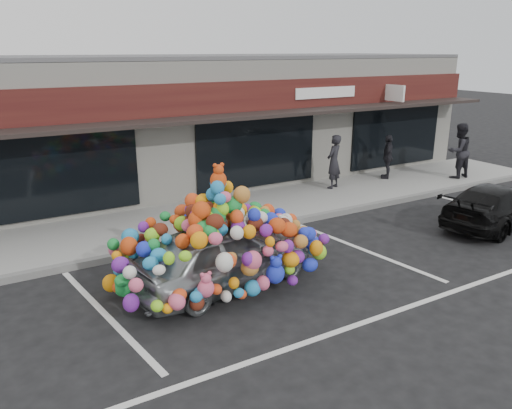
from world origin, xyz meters
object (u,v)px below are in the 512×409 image
black_sedan (496,205)px  pedestrian_a (334,162)px  toy_car (222,247)px  pedestrian_c (388,157)px  pedestrian_b (459,151)px

black_sedan → pedestrian_a: bearing=9.4°
toy_car → pedestrian_a: toy_car is taller
black_sedan → pedestrian_a: 5.04m
toy_car → pedestrian_c: bearing=-73.8°
toy_car → pedestrian_c: (8.60, 4.31, 0.11)m
black_sedan → pedestrian_b: 4.69m
toy_car → black_sedan: size_ratio=1.14×
pedestrian_a → pedestrian_b: (4.64, -1.10, 0.09)m
pedestrian_a → pedestrian_b: bearing=140.4°
pedestrian_b → pedestrian_c: (-2.20, 1.17, -0.19)m
black_sedan → pedestrian_a: pedestrian_a is taller
pedestrian_c → black_sedan: bearing=34.9°
toy_car → black_sedan: toy_car is taller
toy_car → pedestrian_b: bearing=-84.2°
toy_car → pedestrian_c: size_ratio=2.84×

